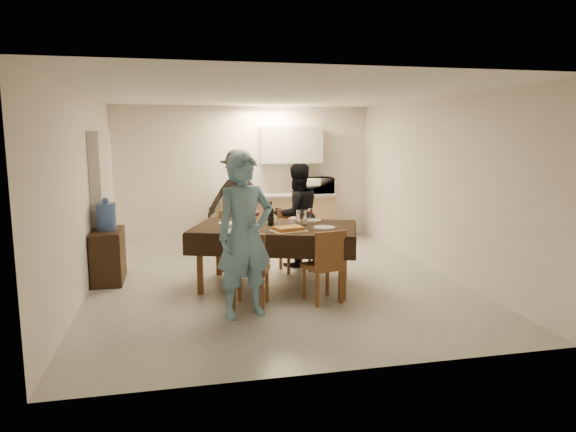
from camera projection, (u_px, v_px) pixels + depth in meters
name	position (u px, v px, depth m)	size (l,w,h in m)	color
floor	(273.00, 279.00, 7.38)	(5.00, 6.00, 0.02)	#A4A39F
ceiling	(272.00, 94.00, 6.97)	(5.00, 6.00, 0.02)	white
wall_back	(244.00, 173.00, 10.07)	(5.00, 0.02, 2.60)	silver
wall_front	(339.00, 225.00, 4.28)	(5.00, 0.02, 2.60)	silver
wall_left	(83.00, 193.00, 6.64)	(0.02, 6.00, 2.60)	silver
wall_right	(436.00, 185.00, 7.70)	(0.02, 6.00, 2.60)	silver
stub_partition	(103.00, 201.00, 7.86)	(0.15, 1.40, 2.10)	beige
kitchen_base_cabinet	(278.00, 218.00, 10.02)	(2.20, 0.60, 0.86)	tan
kitchen_worktop	(277.00, 195.00, 9.95)	(2.24, 0.64, 0.05)	#A1A19C
upper_cabinet	(291.00, 145.00, 10.00)	(1.20, 0.34, 0.70)	silver
dining_table	(275.00, 229.00, 6.89)	(2.44, 1.90, 0.84)	black
chair_near_left	(251.00, 262.00, 6.03)	(0.54, 0.55, 0.50)	brown
chair_near_right	(325.00, 259.00, 6.22)	(0.50, 0.51, 0.49)	brown
chair_far_left	(236.00, 237.00, 7.47)	(0.46, 0.46, 0.50)	brown
chair_far_right	(296.00, 235.00, 7.66)	(0.48, 0.48, 0.50)	brown
console	(109.00, 256.00, 7.20)	(0.40, 0.80, 0.74)	black
water_jug	(106.00, 216.00, 7.11)	(0.25, 0.25, 0.38)	#3F61A9
wine_bottle	(271.00, 213.00, 6.90)	(0.08, 0.08, 0.33)	black
water_pitcher	(301.00, 218.00, 6.90)	(0.14, 0.14, 0.22)	white
savoury_tart	(289.00, 229.00, 6.54)	(0.42, 0.31, 0.05)	#B36D34
salad_bowl	(294.00, 221.00, 7.12)	(0.17, 0.17, 0.06)	silver
mushroom_dish	(268.00, 221.00, 7.15)	(0.21, 0.21, 0.04)	silver
wine_glass_a	(236.00, 223.00, 6.51)	(0.09, 0.09, 0.20)	white
wine_glass_b	(310.00, 215.00, 7.23)	(0.09, 0.09, 0.19)	white
wine_glass_c	(257.00, 216.00, 7.12)	(0.08, 0.08, 0.18)	white
plate_near_left	(233.00, 231.00, 6.47)	(0.28, 0.28, 0.02)	silver
plate_near_right	(324.00, 228.00, 6.73)	(0.28, 0.28, 0.02)	silver
plate_far_left	(228.00, 223.00, 7.05)	(0.27, 0.27, 0.02)	silver
plate_far_right	(312.00, 220.00, 7.30)	(0.25, 0.25, 0.01)	silver
microwave	(318.00, 185.00, 10.10)	(0.56, 0.38, 0.31)	silver
person_near	(245.00, 236.00, 5.74)	(0.68, 0.44, 1.86)	#6898B7
person_far	(297.00, 215.00, 8.02)	(0.79, 0.61, 1.62)	black
person_kitchen	(239.00, 199.00, 9.34)	(1.16, 0.66, 1.79)	black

